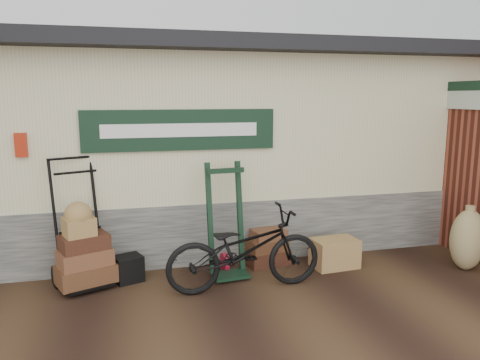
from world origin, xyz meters
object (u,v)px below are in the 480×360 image
object	(u,v)px
green_barrow	(226,220)
black_trunk	(128,269)
suitcase_stack	(267,247)
porter_trolley	(78,221)
wicker_hamper	(335,253)
bicycle	(244,245)

from	to	relation	value
green_barrow	black_trunk	distance (m)	1.43
green_barrow	suitcase_stack	xyz separation A→B (m)	(0.65, 0.25, -0.50)
porter_trolley	black_trunk	distance (m)	0.89
suitcase_stack	wicker_hamper	distance (m)	0.96
suitcase_stack	black_trunk	bearing A→B (deg)	-175.53
porter_trolley	black_trunk	world-z (taller)	porter_trolley
porter_trolley	suitcase_stack	size ratio (longest dim) A/B	2.81
porter_trolley	bicycle	size ratio (longest dim) A/B	0.85
bicycle	black_trunk	bearing A→B (deg)	65.27
wicker_hamper	green_barrow	bearing A→B (deg)	176.72
porter_trolley	green_barrow	xyz separation A→B (m)	(1.89, -0.17, -0.07)
bicycle	suitcase_stack	bearing A→B (deg)	-35.92
porter_trolley	wicker_hamper	distance (m)	3.51
suitcase_stack	black_trunk	size ratio (longest dim) A/B	1.74
porter_trolley	green_barrow	world-z (taller)	porter_trolley
wicker_hamper	bicycle	distance (m)	1.55
wicker_hamper	black_trunk	xyz separation A→B (m)	(-2.85, 0.19, -0.03)
black_trunk	bicycle	xyz separation A→B (m)	(1.41, -0.62, 0.40)
porter_trolley	wicker_hamper	bearing A→B (deg)	-25.56
green_barrow	wicker_hamper	xyz separation A→B (m)	(1.56, -0.09, -0.56)
black_trunk	bicycle	distance (m)	1.59
wicker_hamper	suitcase_stack	bearing A→B (deg)	159.42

